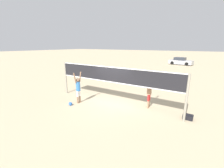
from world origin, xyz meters
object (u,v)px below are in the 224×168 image
(parked_car_near, at_px, (181,61))
(player_spiker, at_px, (78,87))
(volleyball_net, at_px, (112,78))
(player_blocker, at_px, (149,90))
(gear_bag, at_px, (188,117))
(volleyball, at_px, (70,104))

(parked_car_near, bearing_deg, player_spiker, -86.36)
(parked_car_near, bearing_deg, volleyball_net, -81.94)
(player_blocker, height_order, gear_bag, player_blocker)
(volleyball, bearing_deg, gear_bag, 17.24)
(volleyball_net, relative_size, volleyball, 38.93)
(player_blocker, bearing_deg, gear_bag, 82.03)
(parked_car_near, bearing_deg, gear_bag, -71.30)
(volleyball_net, distance_m, player_spiker, 2.35)
(player_spiker, relative_size, player_blocker, 0.97)
(player_spiker, bearing_deg, volleyball_net, -62.31)
(player_blocker, distance_m, parked_car_near, 23.88)
(player_spiker, xyz_separation_m, volleyball, (-0.13, -0.64, -0.99))
(player_spiker, height_order, player_blocker, player_blocker)
(player_spiker, relative_size, parked_car_near, 0.46)
(volleyball_net, xyz_separation_m, gear_bag, (4.53, 0.38, -1.67))
(player_blocker, relative_size, volleyball, 9.50)
(player_spiker, relative_size, gear_bag, 4.20)
(volleyball_net, bearing_deg, gear_bag, 4.78)
(player_blocker, relative_size, parked_car_near, 0.47)
(volleyball_net, relative_size, parked_car_near, 1.95)
(volleyball_net, distance_m, parked_car_near, 24.53)
(gear_bag, height_order, parked_car_near, parked_car_near)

